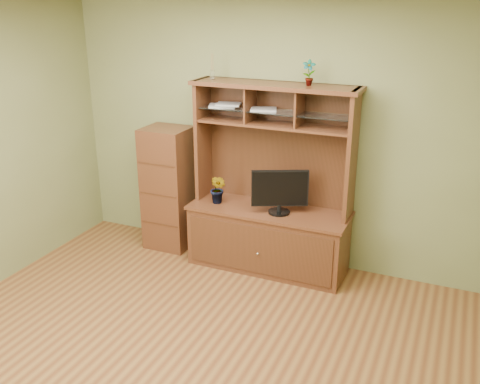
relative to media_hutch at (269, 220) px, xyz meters
The scene contains 8 objects.
room 1.92m from the media_hutch, 92.91° to the right, with size 4.54×4.04×2.74m.
media_hutch is the anchor object (origin of this frame).
monitor 0.39m from the media_hutch, 32.56° to the right, with size 0.53×0.27×0.44m.
orchid_plant 0.61m from the media_hutch, behind, with size 0.17×0.14×0.31m, color #2F5B1F.
top_plant 1.53m from the media_hutch, 13.14° to the left, with size 0.12×0.08×0.24m, color #345E21.
reed_diffuser 1.62m from the media_hutch, behind, with size 0.05×0.05×0.25m.
magazines 1.20m from the media_hutch, 168.92° to the left, with size 0.75×0.28×0.04m.
side_cabinet 1.21m from the media_hutch, behind, with size 0.49×0.44×1.36m.
Camera 1 is at (1.81, -3.01, 2.70)m, focal length 40.00 mm.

